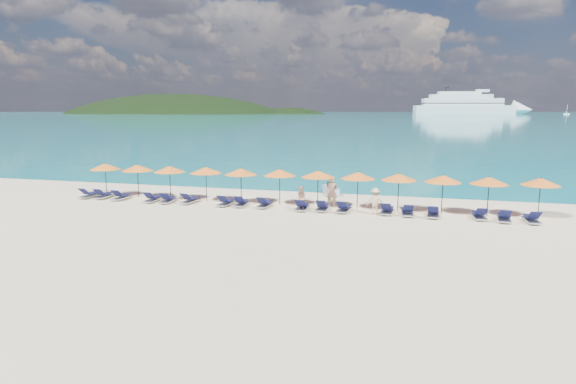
# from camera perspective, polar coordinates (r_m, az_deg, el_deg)

# --- Properties ---
(ground) EXTENTS (1400.00, 1400.00, 0.00)m
(ground) POSITION_cam_1_polar(r_m,az_deg,el_deg) (25.18, -1.80, -3.82)
(ground) COLOR beige
(sea) EXTENTS (1600.00, 1300.00, 0.01)m
(sea) POSITION_cam_1_polar(r_m,az_deg,el_deg) (683.46, 14.80, 8.99)
(sea) COLOR #1FA9B2
(sea) RESTS_ON ground
(headland_main) EXTENTS (374.00, 242.00, 126.50)m
(headland_main) POSITION_cam_1_polar(r_m,az_deg,el_deg) (643.20, -13.41, 5.63)
(headland_main) COLOR black
(headland_main) RESTS_ON ground
(headland_small) EXTENTS (162.00, 126.00, 85.50)m
(headland_small) POSITION_cam_1_polar(r_m,az_deg,el_deg) (605.59, 0.14, 5.94)
(headland_small) COLOR black
(headland_small) RESTS_ON ground
(cruise_ship) EXTENTS (130.47, 46.40, 35.91)m
(cruise_ship) POSITION_cam_1_polar(r_m,az_deg,el_deg) (581.96, 21.19, 9.50)
(cruise_ship) COLOR white
(cruise_ship) RESTS_ON ground
(sailboat_far) EXTENTS (5.78, 1.93, 10.59)m
(sailboat_far) POSITION_cam_1_polar(r_m,az_deg,el_deg) (609.03, 30.13, 8.05)
(sailboat_far) COLOR white
(sailboat_far) RESTS_ON ground
(jetski) EXTENTS (1.56, 2.39, 0.80)m
(jetski) POSITION_cam_1_polar(r_m,az_deg,el_deg) (33.97, 5.10, 0.28)
(jetski) COLOR #AEB0CD
(jetski) RESTS_ON ground
(beachgoer_a) EXTENTS (0.72, 0.52, 1.85)m
(beachgoer_a) POSITION_cam_1_polar(r_m,az_deg,el_deg) (29.47, 5.25, -0.01)
(beachgoer_a) COLOR tan
(beachgoer_a) RESTS_ON ground
(beachgoer_b) EXTENTS (0.80, 0.60, 1.46)m
(beachgoer_b) POSITION_cam_1_polar(r_m,az_deg,el_deg) (28.26, 1.56, -0.80)
(beachgoer_b) COLOR tan
(beachgoer_b) RESTS_ON ground
(beachgoer_c) EXTENTS (1.01, 0.49, 1.54)m
(beachgoer_c) POSITION_cam_1_polar(r_m,az_deg,el_deg) (27.69, 10.30, -1.09)
(beachgoer_c) COLOR tan
(beachgoer_c) RESTS_ON ground
(umbrella_0) EXTENTS (2.10, 2.10, 2.28)m
(umbrella_0) POSITION_cam_1_polar(r_m,az_deg,el_deg) (35.51, -20.86, 2.84)
(umbrella_0) COLOR black
(umbrella_0) RESTS_ON ground
(umbrella_1) EXTENTS (2.10, 2.10, 2.28)m
(umbrella_1) POSITION_cam_1_polar(r_m,az_deg,el_deg) (33.99, -17.43, 2.75)
(umbrella_1) COLOR black
(umbrella_1) RESTS_ON ground
(umbrella_2) EXTENTS (2.10, 2.10, 2.28)m
(umbrella_2) POSITION_cam_1_polar(r_m,az_deg,el_deg) (32.71, -13.86, 2.65)
(umbrella_2) COLOR black
(umbrella_2) RESTS_ON ground
(umbrella_3) EXTENTS (2.10, 2.10, 2.28)m
(umbrella_3) POSITION_cam_1_polar(r_m,az_deg,el_deg) (31.66, -9.71, 2.57)
(umbrella_3) COLOR black
(umbrella_3) RESTS_ON ground
(umbrella_4) EXTENTS (2.10, 2.10, 2.28)m
(umbrella_4) POSITION_cam_1_polar(r_m,az_deg,el_deg) (30.63, -5.61, 2.42)
(umbrella_4) COLOR black
(umbrella_4) RESTS_ON ground
(umbrella_5) EXTENTS (2.10, 2.10, 2.28)m
(umbrella_5) POSITION_cam_1_polar(r_m,az_deg,el_deg) (30.01, -1.00, 2.32)
(umbrella_5) COLOR black
(umbrella_5) RESTS_ON ground
(umbrella_6) EXTENTS (2.10, 2.10, 2.28)m
(umbrella_6) POSITION_cam_1_polar(r_m,az_deg,el_deg) (29.39, 3.57, 2.14)
(umbrella_6) COLOR black
(umbrella_6) RESTS_ON ground
(umbrella_7) EXTENTS (2.10, 2.10, 2.28)m
(umbrella_7) POSITION_cam_1_polar(r_m,az_deg,el_deg) (28.99, 8.29, 1.95)
(umbrella_7) COLOR black
(umbrella_7) RESTS_ON ground
(umbrella_8) EXTENTS (2.10, 2.10, 2.28)m
(umbrella_8) POSITION_cam_1_polar(r_m,az_deg,el_deg) (28.77, 13.00, 1.74)
(umbrella_8) COLOR black
(umbrella_8) RESTS_ON ground
(umbrella_9) EXTENTS (2.10, 2.10, 2.28)m
(umbrella_9) POSITION_cam_1_polar(r_m,az_deg,el_deg) (28.71, 17.91, 1.50)
(umbrella_9) COLOR black
(umbrella_9) RESTS_ON ground
(umbrella_10) EXTENTS (2.10, 2.10, 2.28)m
(umbrella_10) POSITION_cam_1_polar(r_m,az_deg,el_deg) (28.88, 22.75, 1.26)
(umbrella_10) COLOR black
(umbrella_10) RESTS_ON ground
(umbrella_11) EXTENTS (2.10, 2.10, 2.28)m
(umbrella_11) POSITION_cam_1_polar(r_m,az_deg,el_deg) (29.64, 27.78, 1.09)
(umbrella_11) COLOR black
(umbrella_11) RESTS_ON ground
(lounger_0) EXTENTS (0.71, 1.73, 0.66)m
(lounger_0) POSITION_cam_1_polar(r_m,az_deg,el_deg) (35.17, -22.44, -0.26)
(lounger_0) COLOR silver
(lounger_0) RESTS_ON ground
(lounger_1) EXTENTS (0.67, 1.72, 0.66)m
(lounger_1) POSITION_cam_1_polar(r_m,az_deg,el_deg) (34.56, -20.96, -0.33)
(lounger_1) COLOR silver
(lounger_1) RESTS_ON ground
(lounger_2) EXTENTS (0.68, 1.72, 0.66)m
(lounger_2) POSITION_cam_1_polar(r_m,az_deg,el_deg) (33.67, -19.13, -0.48)
(lounger_2) COLOR silver
(lounger_2) RESTS_ON ground
(lounger_3) EXTENTS (0.69, 1.72, 0.66)m
(lounger_3) POSITION_cam_1_polar(r_m,az_deg,el_deg) (32.26, -15.72, -0.73)
(lounger_3) COLOR silver
(lounger_3) RESTS_ON ground
(lounger_4) EXTENTS (0.77, 1.75, 0.66)m
(lounger_4) POSITION_cam_1_polar(r_m,az_deg,el_deg) (31.70, -14.00, -0.83)
(lounger_4) COLOR silver
(lounger_4) RESTS_ON ground
(lounger_5) EXTENTS (0.74, 1.74, 0.66)m
(lounger_5) POSITION_cam_1_polar(r_m,az_deg,el_deg) (31.23, -11.52, -0.90)
(lounger_5) COLOR silver
(lounger_5) RESTS_ON ground
(lounger_6) EXTENTS (0.71, 1.73, 0.66)m
(lounger_6) POSITION_cam_1_polar(r_m,az_deg,el_deg) (30.10, -7.34, -1.18)
(lounger_6) COLOR silver
(lounger_6) RESTS_ON ground
(lounger_7) EXTENTS (0.75, 1.74, 0.66)m
(lounger_7) POSITION_cam_1_polar(r_m,az_deg,el_deg) (29.81, -5.53, -1.25)
(lounger_7) COLOR silver
(lounger_7) RESTS_ON ground
(lounger_8) EXTENTS (0.64, 1.71, 0.66)m
(lounger_8) POSITION_cam_1_polar(r_m,az_deg,el_deg) (29.37, -2.79, -1.38)
(lounger_8) COLOR silver
(lounger_8) RESTS_ON ground
(lounger_9) EXTENTS (0.63, 1.70, 0.66)m
(lounger_9) POSITION_cam_1_polar(r_m,az_deg,el_deg) (28.54, 1.69, -1.70)
(lounger_9) COLOR silver
(lounger_9) RESTS_ON ground
(lounger_10) EXTENTS (0.66, 1.71, 0.66)m
(lounger_10) POSITION_cam_1_polar(r_m,az_deg,el_deg) (28.41, 4.13, -1.78)
(lounger_10) COLOR silver
(lounger_10) RESTS_ON ground
(lounger_11) EXTENTS (0.74, 1.74, 0.66)m
(lounger_11) POSITION_cam_1_polar(r_m,az_deg,el_deg) (28.19, 6.64, -1.91)
(lounger_11) COLOR silver
(lounger_11) RESTS_ON ground
(lounger_12) EXTENTS (0.73, 1.74, 0.66)m
(lounger_12) POSITION_cam_1_polar(r_m,az_deg,el_deg) (28.06, 11.67, -2.10)
(lounger_12) COLOR silver
(lounger_12) RESTS_ON ground
(lounger_13) EXTENTS (0.77, 1.75, 0.66)m
(lounger_13) POSITION_cam_1_polar(r_m,az_deg,el_deg) (27.95, 13.97, -2.24)
(lounger_13) COLOR silver
(lounger_13) RESTS_ON ground
(lounger_14) EXTENTS (0.71, 1.73, 0.66)m
(lounger_14) POSITION_cam_1_polar(r_m,az_deg,el_deg) (27.91, 16.83, -2.39)
(lounger_14) COLOR silver
(lounger_14) RESTS_ON ground
(lounger_15) EXTENTS (0.75, 1.74, 0.66)m
(lounger_15) POSITION_cam_1_polar(r_m,az_deg,el_deg) (28.24, 21.72, -2.53)
(lounger_15) COLOR silver
(lounger_15) RESTS_ON ground
(lounger_16) EXTENTS (0.76, 1.75, 0.66)m
(lounger_16) POSITION_cam_1_polar(r_m,az_deg,el_deg) (28.15, 24.24, -2.74)
(lounger_16) COLOR silver
(lounger_16) RESTS_ON ground
(lounger_17) EXTENTS (0.72, 1.73, 0.66)m
(lounger_17) POSITION_cam_1_polar(r_m,az_deg,el_deg) (28.46, 26.90, -2.81)
(lounger_17) COLOR silver
(lounger_17) RESTS_ON ground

